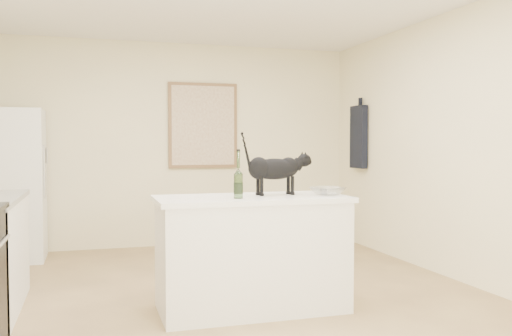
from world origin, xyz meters
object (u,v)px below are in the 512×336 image
(black_cat, at_px, (274,172))
(glass_bowl, at_px, (328,191))
(wine_bottle, at_px, (238,177))
(fridge, at_px, (12,185))

(black_cat, xyz_separation_m, glass_bowl, (0.41, -0.13, -0.16))
(wine_bottle, relative_size, glass_bowl, 1.24)
(black_cat, height_order, wine_bottle, black_cat)
(wine_bottle, bearing_deg, black_cat, 27.32)
(fridge, bearing_deg, black_cat, -47.93)
(black_cat, relative_size, glass_bowl, 2.05)
(black_cat, bearing_deg, glass_bowl, -22.22)
(black_cat, distance_m, glass_bowl, 0.46)
(black_cat, xyz_separation_m, wine_bottle, (-0.35, -0.18, -0.03))
(black_cat, bearing_deg, fridge, 127.50)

